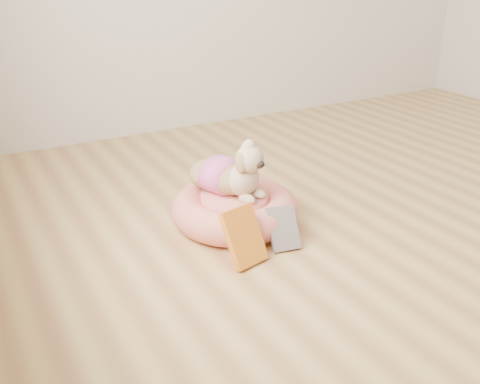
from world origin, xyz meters
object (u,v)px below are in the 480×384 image
pet_bed (235,209)px  book_white (283,228)px  book_yellow (244,236)px  dog (230,164)px

pet_bed → book_white: size_ratio=3.07×
pet_bed → book_yellow: (-0.13, -0.31, 0.04)m
book_yellow → book_white: size_ratio=1.25×
dog → book_white: bearing=-94.6°
dog → book_yellow: 0.38m
pet_bed → book_white: bearing=-75.0°
book_yellow → book_white: bearing=-5.8°
book_yellow → book_white: (0.20, 0.03, -0.03)m
dog → book_yellow: bearing=-130.9°
dog → book_white: dog is taller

